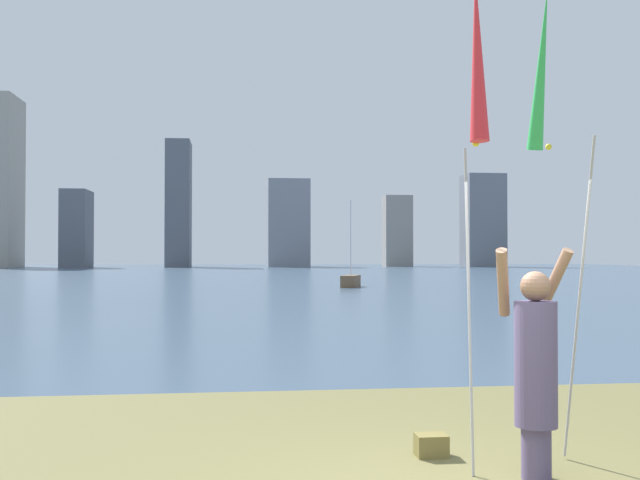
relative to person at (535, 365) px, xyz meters
name	(u,v)px	position (x,y,z in m)	size (l,w,h in m)	color
ground	(256,279)	(-0.74, 50.34, -1.01)	(120.00, 138.00, 0.12)	brown
person	(535,365)	(0.00, 0.00, 0.00)	(0.71, 0.52, 1.93)	#594C72
kite_flag_left	(477,64)	(-0.50, -0.01, 2.50)	(0.16, 0.48, 4.28)	#B2B2B7
kite_flag_right	(542,78)	(0.50, 0.95, 2.65)	(0.16, 1.31, 4.44)	#B2B2B7
bag	(431,445)	(-0.68, 0.76, -0.85)	(0.29, 0.22, 0.20)	olive
sailboat_1	(351,280)	(4.02, 34.50, -0.58)	(1.46, 2.33, 4.85)	brown
skyline_tower_0	(1,182)	(-33.84, 97.94, 10.67)	(4.24, 7.89, 23.23)	gray
skyline_tower_1	(77,229)	(-22.96, 93.59, 4.14)	(3.29, 6.13, 10.18)	#565B66
skyline_tower_2	(179,204)	(-9.97, 96.70, 7.72)	(3.25, 6.37, 17.33)	#565B66
skyline_tower_3	(288,224)	(5.18, 97.58, 5.15)	(5.79, 7.00, 12.20)	gray
skyline_tower_4	(397,231)	(21.03, 97.59, 4.16)	(3.93, 3.08, 10.20)	gray
skyline_tower_5	(483,221)	(32.29, 93.26, 5.52)	(5.35, 4.64, 12.93)	slate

